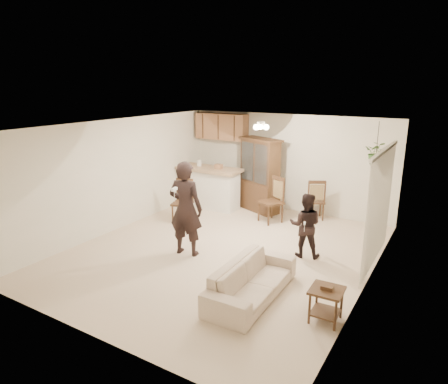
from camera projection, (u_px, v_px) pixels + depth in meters
The scene contains 23 objects.
floor at pixel (223, 252), 7.98m from camera, with size 6.50×6.50×0.00m, color beige.
ceiling at pixel (223, 126), 7.32m from camera, with size 5.50×6.50×0.02m, color white.
wall_back at pixel (288, 163), 10.33m from camera, with size 5.50×0.02×2.50m, color beige.
wall_front at pixel (87, 250), 4.97m from camera, with size 5.50×0.02×2.50m, color beige.
wall_left at pixel (119, 175), 9.02m from camera, with size 0.02×6.50×2.50m, color beige.
wall_right at pixel (372, 215), 6.28m from camera, with size 0.02×6.50×2.50m, color beige.
breakfast_bar at pixel (209, 189), 10.71m from camera, with size 1.60×0.55×1.00m, color white.
bar_top at pixel (209, 169), 10.56m from camera, with size 1.75×0.70×0.08m, color tan.
upper_cabinets at pixel (222, 127), 10.90m from camera, with size 1.50×0.34×0.70m, color brown.
vertical_blinds at pixel (379, 209), 7.08m from camera, with size 0.06×2.30×2.10m, color beige, non-canonical shape.
ceiling_fixture at pixel (261, 126), 8.23m from camera, with size 0.36×0.36×0.20m, color #F7DFB9, non-canonical shape.
hanging_plant at pixel (376, 153), 8.32m from camera, with size 0.43×0.37×0.48m, color #2A5722.
plant_cord at pixel (378, 137), 8.24m from camera, with size 0.01×0.01×0.65m, color black.
sofa at pixel (252, 275), 6.22m from camera, with size 1.87×0.73×0.73m, color #EDE3C3.
adult at pixel (186, 210), 7.66m from camera, with size 0.66×0.43×1.80m, color black.
child at pixel (305, 223), 7.61m from camera, with size 0.66×0.51×1.35m, color black.
china_hutch at pixel (260, 176), 10.30m from camera, with size 1.30×0.90×1.91m.
side_table at pixel (326, 304), 5.61m from camera, with size 0.47×0.47×0.55m.
chair_bar at pixel (183, 210), 9.64m from camera, with size 0.57×0.57×1.03m.
chair_hutch_left at pixel (270, 209), 9.61m from camera, with size 0.66×0.66×1.10m.
chair_hutch_right at pixel (314, 207), 9.86m from camera, with size 0.61×0.61×1.01m.
controller_adult at pixel (174, 189), 7.13m from camera, with size 0.05×0.16×0.05m, color white.
controller_child at pixel (305, 223), 7.31m from camera, with size 0.03×0.11×0.03m, color white.
Camera 1 is at (3.83, -6.30, 3.27)m, focal length 32.00 mm.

